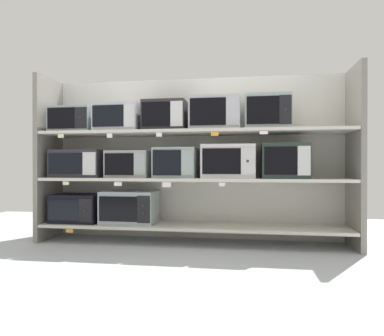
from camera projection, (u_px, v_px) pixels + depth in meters
ground at (172, 273)px, 2.63m from camera, size 7.09×6.00×0.02m
back_panel at (196, 158)px, 3.88m from camera, size 3.29×0.04×1.74m
upright_left at (49, 158)px, 3.85m from camera, size 0.05×0.51×1.74m
upright_right at (355, 157)px, 3.37m from camera, size 0.05×0.51×1.74m
shelf_0 at (192, 226)px, 3.61m from camera, size 3.09×0.51×0.03m
microwave_0 at (78, 208)px, 3.80m from camera, size 0.50×0.40×0.30m
microwave_1 at (130, 207)px, 3.71m from camera, size 0.56×0.38×0.34m
price_tag_0 at (70, 231)px, 3.54m from camera, size 0.08×0.00×0.03m
shelf_1 at (192, 179)px, 3.61m from camera, size 3.09×0.51×0.03m
microwave_2 at (80, 164)px, 3.79m from camera, size 0.54×0.38×0.29m
microwave_3 at (130, 164)px, 3.71m from camera, size 0.45×0.33×0.28m
microwave_4 at (176, 163)px, 3.63m from camera, size 0.43×0.38×0.31m
microwave_5 at (229, 161)px, 3.55m from camera, size 0.53×0.38×0.33m
microwave_6 at (284, 161)px, 3.47m from camera, size 0.44×0.42×0.34m
price_tag_1 at (66, 183)px, 3.54m from camera, size 0.07×0.00×0.03m
price_tag_2 at (118, 184)px, 3.46m from camera, size 0.08×0.00×0.04m
price_tag_3 at (167, 185)px, 3.39m from camera, size 0.08×0.00×0.05m
price_tag_4 at (222, 185)px, 3.31m from camera, size 0.06×0.00×0.03m
shelf_2 at (192, 133)px, 3.61m from camera, size 3.09×0.51×0.03m
microwave_7 at (76, 120)px, 3.79m from camera, size 0.45×0.41×0.26m
microwave_8 at (120, 119)px, 3.72m from camera, size 0.46×0.43×0.29m
microwave_9 at (166, 116)px, 3.65m from camera, size 0.43×0.37×0.31m
microwave_10 at (215, 114)px, 3.57m from camera, size 0.50×0.36×0.34m
microwave_11 at (267, 113)px, 3.49m from camera, size 0.44×0.37×0.34m
price_tag_5 at (61, 136)px, 3.55m from camera, size 0.06×0.00×0.04m
price_tag_6 at (110, 135)px, 3.47m from camera, size 0.06×0.00×0.04m
price_tag_7 at (159, 135)px, 3.39m from camera, size 0.06×0.00×0.04m
price_tag_8 at (215, 134)px, 3.31m from camera, size 0.07×0.00×0.04m
price_tag_9 at (264, 133)px, 3.25m from camera, size 0.08×0.00×0.03m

